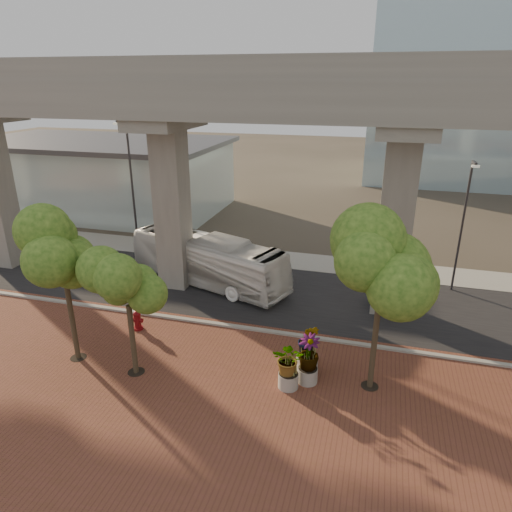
# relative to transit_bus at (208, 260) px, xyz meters

# --- Properties ---
(ground) EXTENTS (160.00, 160.00, 0.00)m
(ground) POSITION_rel_transit_bus_xyz_m (4.30, -2.69, -1.45)
(ground) COLOR #39332A
(ground) RESTS_ON ground
(brick_plaza) EXTENTS (70.00, 13.00, 0.06)m
(brick_plaza) POSITION_rel_transit_bus_xyz_m (4.30, -10.69, -1.42)
(brick_plaza) COLOR brown
(brick_plaza) RESTS_ON ground
(asphalt_road) EXTENTS (90.00, 8.00, 0.04)m
(asphalt_road) POSITION_rel_transit_bus_xyz_m (4.30, -0.69, -1.43)
(asphalt_road) COLOR black
(asphalt_road) RESTS_ON ground
(curb_strip) EXTENTS (70.00, 0.25, 0.16)m
(curb_strip) POSITION_rel_transit_bus_xyz_m (4.30, -4.69, -1.37)
(curb_strip) COLOR #98968E
(curb_strip) RESTS_ON ground
(far_sidewalk) EXTENTS (90.00, 3.00, 0.06)m
(far_sidewalk) POSITION_rel_transit_bus_xyz_m (4.30, 4.81, -1.42)
(far_sidewalk) COLOR #98968E
(far_sidewalk) RESTS_ON ground
(transit_viaduct) EXTENTS (72.00, 5.60, 12.40)m
(transit_viaduct) POSITION_rel_transit_bus_xyz_m (4.30, -0.69, 5.83)
(transit_viaduct) COLOR gray
(transit_viaduct) RESTS_ON ground
(station_pavilion) EXTENTS (23.00, 13.00, 6.30)m
(station_pavilion) POSITION_rel_transit_bus_xyz_m (-15.70, 13.31, 1.76)
(station_pavilion) COLOR silver
(station_pavilion) RESTS_ON ground
(transit_bus) EXTENTS (10.62, 5.96, 2.91)m
(transit_bus) POSITION_rel_transit_bus_xyz_m (0.00, 0.00, 0.00)
(transit_bus) COLOR white
(transit_bus) RESTS_ON ground
(fire_hydrant) EXTENTS (0.53, 0.47, 1.05)m
(fire_hydrant) POSITION_rel_transit_bus_xyz_m (-1.28, -6.11, -0.89)
(fire_hydrant) COLOR maroon
(fire_hydrant) RESTS_ON ground
(planter_front) EXTENTS (1.78, 1.78, 1.96)m
(planter_front) POSITION_rel_transit_bus_xyz_m (6.67, -8.53, -0.20)
(planter_front) COLOR gray
(planter_front) RESTS_ON ground
(planter_right) EXTENTS (1.97, 1.97, 2.10)m
(planter_right) POSITION_rel_transit_bus_xyz_m (7.34, -7.99, -0.12)
(planter_right) COLOR gray
(planter_right) RESTS_ON ground
(planter_left) EXTENTS (2.00, 2.00, 2.20)m
(planter_left) POSITION_rel_transit_bus_xyz_m (7.19, -7.24, -0.06)
(planter_left) COLOR #A7A197
(planter_left) RESTS_ON ground
(street_tree_far_west) EXTENTS (3.69, 3.69, 6.68)m
(street_tree_far_west) POSITION_rel_transit_bus_xyz_m (-2.59, -9.00, 3.59)
(street_tree_far_west) COLOR #4E3F2C
(street_tree_far_west) RESTS_ON ground
(street_tree_near_west) EXTENTS (3.12, 3.12, 5.45)m
(street_tree_near_west) POSITION_rel_transit_bus_xyz_m (0.38, -9.27, 2.61)
(street_tree_near_west) COLOR #4E3F2C
(street_tree_near_west) RESTS_ON ground
(street_tree_near_east) EXTENTS (4.24, 4.24, 7.04)m
(street_tree_near_east) POSITION_rel_transit_bus_xyz_m (9.78, -7.62, 3.69)
(street_tree_near_east) COLOR #4E3F2C
(street_tree_near_east) RESTS_ON ground
(streetlamp_west) EXTENTS (0.44, 1.29, 8.88)m
(streetlamp_west) POSITION_rel_transit_bus_xyz_m (-7.39, 4.69, 3.73)
(streetlamp_west) COLOR #323237
(streetlamp_west) RESTS_ON ground
(streetlamp_east) EXTENTS (0.37, 1.08, 7.45)m
(streetlamp_east) POSITION_rel_transit_bus_xyz_m (13.94, 2.71, 2.90)
(streetlamp_east) COLOR #2F2F34
(streetlamp_east) RESTS_ON ground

